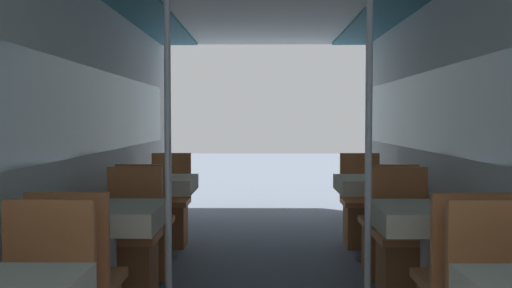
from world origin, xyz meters
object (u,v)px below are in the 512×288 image
at_px(support_pole_left_1, 168,145).
at_px(chair_left_far_2, 169,217).
at_px(dining_table_right_1, 428,223).
at_px(chair_left_far_1, 131,257).
at_px(chair_left_near_2, 146,241).
at_px(dining_table_left_1, 108,223).
at_px(dining_table_left_2, 159,189).
at_px(support_pole_right_1, 369,145).
at_px(dining_table_right_2, 374,189).
at_px(chair_right_far_1, 404,258).
at_px(chair_right_near_2, 387,241).
at_px(chair_right_far_2, 362,217).

distance_m(support_pole_left_1, chair_left_far_2, 2.45).
bearing_deg(dining_table_right_1, chair_left_far_1, 163.60).
bearing_deg(chair_left_near_2, dining_table_left_1, -90.00).
xyz_separation_m(dining_table_left_2, chair_left_near_2, (0.00, -0.57, -0.36)).
height_order(support_pole_right_1, dining_table_right_2, support_pole_right_1).
distance_m(dining_table_left_1, support_pole_left_1, 0.60).
distance_m(support_pole_left_1, chair_left_near_2, 1.44).
relative_size(dining_table_left_1, chair_right_far_1, 0.81).
distance_m(chair_left_far_1, support_pole_right_1, 1.88).
xyz_separation_m(chair_left_far_1, support_pole_right_1, (1.58, -0.57, 0.83)).
xyz_separation_m(chair_left_far_1, support_pole_left_1, (0.37, -0.57, 0.83)).
bearing_deg(dining_table_left_1, chair_right_near_2, 29.96).
xyz_separation_m(dining_table_right_1, chair_right_far_2, (0.00, 2.27, -0.36)).
bearing_deg(chair_right_near_2, chair_left_far_1, -164.24).
distance_m(chair_left_far_2, support_pole_right_1, 2.89).
xyz_separation_m(chair_left_far_1, chair_right_near_2, (1.95, 0.55, 0.00)).
distance_m(dining_table_left_1, dining_table_right_1, 1.95).
xyz_separation_m(chair_left_far_2, dining_table_right_2, (1.95, -0.57, 0.36)).
height_order(support_pole_left_1, chair_right_far_1, support_pole_left_1).
distance_m(chair_left_far_2, chair_right_far_2, 1.95).
relative_size(chair_left_near_2, chair_right_far_2, 1.00).
bearing_deg(dining_table_left_2, support_pole_left_1, -77.81).
bearing_deg(chair_left_far_2, chair_right_far_1, 138.95).
height_order(dining_table_left_1, dining_table_left_2, same).
xyz_separation_m(chair_left_far_1, dining_table_right_2, (1.95, 1.12, 0.36)).
height_order(dining_table_left_1, dining_table_right_2, same).
relative_size(dining_table_left_1, chair_left_near_2, 0.81).
distance_m(dining_table_right_1, dining_table_right_2, 1.70).
relative_size(chair_left_near_2, chair_left_far_2, 1.00).
bearing_deg(chair_right_far_2, chair_right_far_1, 90.00).
bearing_deg(dining_table_right_2, chair_left_far_2, 163.60).
relative_size(dining_table_left_2, chair_left_near_2, 0.81).
bearing_deg(dining_table_left_1, support_pole_left_1, 0.00).
bearing_deg(chair_left_far_1, chair_right_far_1, -180.00).
xyz_separation_m(dining_table_left_2, chair_right_far_1, (1.95, -1.12, -0.36)).
distance_m(chair_left_near_2, chair_right_near_2, 1.95).
xyz_separation_m(support_pole_right_1, chair_right_near_2, (0.37, 1.12, -0.83)).
height_order(dining_table_right_1, chair_right_near_2, chair_right_near_2).
bearing_deg(dining_table_right_1, dining_table_right_2, 90.00).
bearing_deg(chair_left_near_2, chair_right_far_1, -15.76).
bearing_deg(chair_left_far_1, dining_table_right_1, 163.60).
bearing_deg(support_pole_left_1, chair_right_far_1, 19.92).
bearing_deg(support_pole_right_1, support_pole_left_1, 180.00).
xyz_separation_m(support_pole_left_1, support_pole_right_1, (1.22, 0.00, 0.00)).
relative_size(dining_table_right_2, chair_right_far_2, 0.81).
distance_m(dining_table_right_2, chair_right_far_2, 0.67).
height_order(chair_left_near_2, chair_right_far_1, same).
distance_m(support_pole_left_1, dining_table_right_2, 2.37).
distance_m(dining_table_left_2, chair_right_far_1, 2.28).
xyz_separation_m(dining_table_right_1, chair_right_far_1, (0.00, 0.57, -0.36)).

